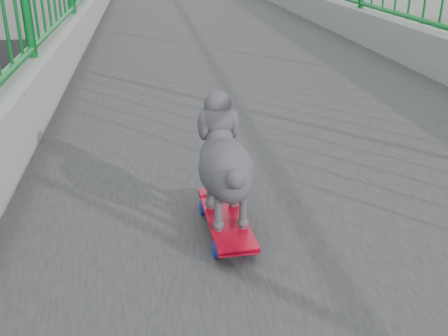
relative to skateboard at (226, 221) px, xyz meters
name	(u,v)px	position (x,y,z in m)	size (l,w,h in m)	color
footbridge	(259,320)	(0.51, 1.63, -1.83)	(3.00, 24.00, 7.00)	#2D2D2F
railing	(267,64)	(0.51, 1.63, 0.17)	(3.00, 24.00, 1.42)	gray
skateboard	(226,221)	(0.00, 0.00, 0.00)	(0.15, 0.45, 0.06)	red
poodle	(225,162)	(0.00, 0.02, 0.21)	(0.19, 0.44, 0.36)	#2D2B30
car_0	(17,139)	(-5.49, 18.70, -6.29)	(1.78, 4.42, 1.50)	black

